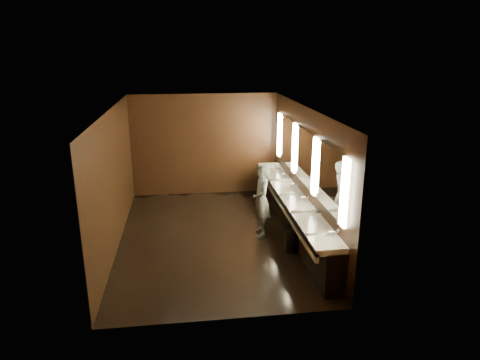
# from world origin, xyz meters

# --- Properties ---
(floor) EXTENTS (6.00, 6.00, 0.00)m
(floor) POSITION_xyz_m (0.00, 0.00, 0.00)
(floor) COLOR black
(floor) RESTS_ON ground
(ceiling) EXTENTS (4.00, 6.00, 0.02)m
(ceiling) POSITION_xyz_m (0.00, 0.00, 2.80)
(ceiling) COLOR #2D2D2B
(ceiling) RESTS_ON wall_back
(wall_back) EXTENTS (4.00, 0.02, 2.80)m
(wall_back) POSITION_xyz_m (0.00, 3.00, 1.40)
(wall_back) COLOR black
(wall_back) RESTS_ON floor
(wall_front) EXTENTS (4.00, 0.02, 2.80)m
(wall_front) POSITION_xyz_m (0.00, -3.00, 1.40)
(wall_front) COLOR black
(wall_front) RESTS_ON floor
(wall_left) EXTENTS (0.02, 6.00, 2.80)m
(wall_left) POSITION_xyz_m (-2.00, 0.00, 1.40)
(wall_left) COLOR black
(wall_left) RESTS_ON floor
(wall_right) EXTENTS (0.02, 6.00, 2.80)m
(wall_right) POSITION_xyz_m (2.00, 0.00, 1.40)
(wall_right) COLOR black
(wall_right) RESTS_ON floor
(sink_counter) EXTENTS (0.55, 5.40, 1.01)m
(sink_counter) POSITION_xyz_m (1.79, 0.00, 0.50)
(sink_counter) COLOR black
(sink_counter) RESTS_ON floor
(mirror_band) EXTENTS (0.06, 5.03, 1.15)m
(mirror_band) POSITION_xyz_m (1.98, -0.00, 1.75)
(mirror_band) COLOR #FDEDBD
(mirror_band) RESTS_ON wall_right
(person) EXTENTS (0.40, 0.60, 1.62)m
(person) POSITION_xyz_m (1.07, -0.02, 0.81)
(person) COLOR #85ABC7
(person) RESTS_ON floor
(trash_bin) EXTENTS (0.33, 0.33, 0.51)m
(trash_bin) POSITION_xyz_m (1.58, -0.87, 0.26)
(trash_bin) COLOR black
(trash_bin) RESTS_ON floor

